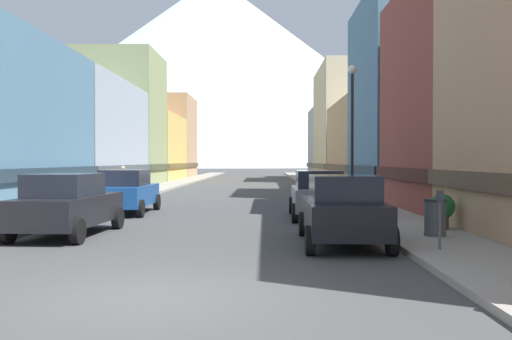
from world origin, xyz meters
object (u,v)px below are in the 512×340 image
(parking_meter_near, at_px, (440,211))
(trash_bin_right, at_px, (435,217))
(car_left_1, at_px, (126,191))
(streetlamp_right, at_px, (352,115))
(pedestrian_0, at_px, (123,182))
(car_right_0, at_px, (343,210))
(potted_plant_0, at_px, (442,208))
(car_right_1, at_px, (318,194))
(car_left_0, at_px, (67,204))

(parking_meter_near, bearing_deg, trash_bin_right, 75.49)
(car_left_1, distance_m, streetlamp_right, 9.66)
(pedestrian_0, bearing_deg, trash_bin_right, -52.82)
(parking_meter_near, bearing_deg, streetlamp_right, 92.28)
(car_right_0, height_order, pedestrian_0, pedestrian_0)
(potted_plant_0, xyz_separation_m, streetlamp_right, (-1.65, 6.28, 3.23))
(car_right_0, bearing_deg, streetlamp_right, 79.58)
(car_right_1, relative_size, pedestrian_0, 2.61)
(car_left_0, relative_size, car_right_0, 1.01)
(potted_plant_0, bearing_deg, pedestrian_0, 131.19)
(car_right_1, bearing_deg, car_left_0, -146.70)
(car_left_0, bearing_deg, car_left_1, 89.97)
(car_right_0, xyz_separation_m, potted_plant_0, (3.20, 2.16, -0.15))
(car_right_0, bearing_deg, pedestrian_0, 120.15)
(car_right_0, distance_m, streetlamp_right, 9.12)
(trash_bin_right, bearing_deg, car_right_1, 113.49)
(pedestrian_0, bearing_deg, car_right_1, -46.90)
(pedestrian_0, xyz_separation_m, streetlamp_right, (11.60, -8.86, 3.05))
(pedestrian_0, bearing_deg, potted_plant_0, -48.81)
(trash_bin_right, xyz_separation_m, potted_plant_0, (0.65, 1.47, 0.11))
(car_left_0, height_order, car_right_1, same)
(trash_bin_right, xyz_separation_m, pedestrian_0, (-12.60, 16.61, 0.29))
(car_right_1, xyz_separation_m, potted_plant_0, (3.20, -4.40, -0.15))
(trash_bin_right, bearing_deg, potted_plant_0, 66.10)
(car_left_0, distance_m, trash_bin_right, 10.19)
(car_right_0, xyz_separation_m, streetlamp_right, (1.55, 8.44, 3.09))
(car_left_0, height_order, streetlamp_right, streetlamp_right)
(car_left_0, xyz_separation_m, car_left_1, (0.00, 6.71, 0.00))
(car_left_0, height_order, trash_bin_right, car_left_0)
(potted_plant_0, distance_m, streetlamp_right, 7.25)
(trash_bin_right, height_order, streetlamp_right, streetlamp_right)
(streetlamp_right, bearing_deg, pedestrian_0, 142.62)
(car_right_0, xyz_separation_m, car_right_1, (0.00, 6.56, 0.00))
(car_left_1, bearing_deg, car_left_0, -90.03)
(car_left_0, relative_size, potted_plant_0, 4.36)
(car_right_0, xyz_separation_m, trash_bin_right, (2.55, 0.69, -0.26))
(car_left_0, xyz_separation_m, car_right_1, (7.60, 4.99, 0.00))
(car_left_1, distance_m, parking_meter_near, 13.76)
(car_left_1, bearing_deg, pedestrian_0, 105.20)
(car_left_0, xyz_separation_m, potted_plant_0, (10.80, 0.59, -0.15))
(car_left_1, xyz_separation_m, streetlamp_right, (9.15, 0.16, 3.09))
(car_right_1, xyz_separation_m, trash_bin_right, (2.55, -5.87, -0.26))
(car_right_1, height_order, parking_meter_near, car_right_1)
(pedestrian_0, bearing_deg, streetlamp_right, -37.38)
(parking_meter_near, relative_size, potted_plant_0, 1.29)
(car_left_0, distance_m, pedestrian_0, 15.92)
(car_left_1, height_order, pedestrian_0, pedestrian_0)
(car_left_0, relative_size, pedestrian_0, 2.64)
(car_right_1, relative_size, potted_plant_0, 4.31)
(potted_plant_0, relative_size, streetlamp_right, 0.18)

